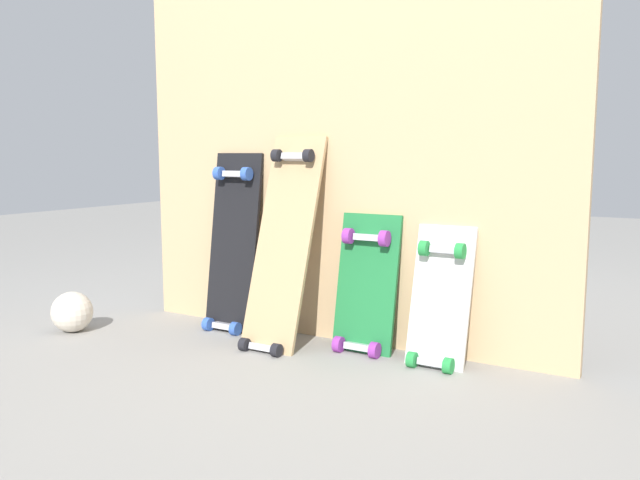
% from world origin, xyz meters
% --- Properties ---
extents(ground_plane, '(12.00, 12.00, 0.00)m').
position_xyz_m(ground_plane, '(0.00, 0.00, 0.00)').
color(ground_plane, gray).
extents(plywood_wall_panel, '(1.84, 0.04, 1.44)m').
position_xyz_m(plywood_wall_panel, '(0.00, 0.07, 0.72)').
color(plywood_wall_panel, tan).
rests_on(plywood_wall_panel, ground).
extents(skateboard_black, '(0.23, 0.18, 0.81)m').
position_xyz_m(skateboard_black, '(-0.45, -0.02, 0.34)').
color(skateboard_black, black).
rests_on(skateboard_black, ground).
extents(skateboard_natural, '(0.23, 0.33, 0.88)m').
position_xyz_m(skateboard_natural, '(-0.15, -0.10, 0.36)').
color(skateboard_natural, tan).
rests_on(skateboard_natural, ground).
extents(skateboard_green, '(0.24, 0.17, 0.58)m').
position_xyz_m(skateboard_green, '(0.17, -0.02, 0.22)').
color(skateboard_green, '#1E7238').
rests_on(skateboard_green, ground).
extents(skateboard_white, '(0.21, 0.19, 0.56)m').
position_xyz_m(skateboard_white, '(0.46, -0.03, 0.21)').
color(skateboard_white, silver).
rests_on(skateboard_white, ground).
extents(rubber_ball, '(0.17, 0.17, 0.17)m').
position_xyz_m(rubber_ball, '(-1.00, -0.40, 0.08)').
color(rubber_ball, beige).
rests_on(rubber_ball, ground).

